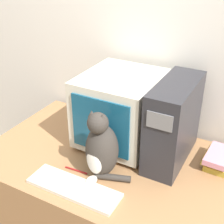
{
  "coord_description": "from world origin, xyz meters",
  "views": [
    {
      "loc": [
        0.7,
        -0.8,
        1.77
      ],
      "look_at": [
        0.01,
        0.47,
        0.98
      ],
      "focal_mm": 50.0,
      "sensor_mm": 36.0,
      "label": 1
    }
  ],
  "objects_px": {
    "keyboard": "(74,188)",
    "cat": "(101,149)",
    "book_stack": "(219,159)",
    "pen": "(76,170)",
    "computer_tower": "(173,122)",
    "crt_monitor": "(120,109)"
  },
  "relations": [
    {
      "from": "crt_monitor",
      "to": "cat",
      "type": "height_order",
      "value": "crt_monitor"
    },
    {
      "from": "keyboard",
      "to": "book_stack",
      "type": "xyz_separation_m",
      "value": [
        0.58,
        0.53,
        0.03
      ]
    },
    {
      "from": "crt_monitor",
      "to": "computer_tower",
      "type": "distance_m",
      "value": 0.32
    },
    {
      "from": "keyboard",
      "to": "book_stack",
      "type": "relative_size",
      "value": 2.13
    },
    {
      "from": "cat",
      "to": "pen",
      "type": "distance_m",
      "value": 0.21
    },
    {
      "from": "computer_tower",
      "to": "cat",
      "type": "bearing_deg",
      "value": -130.31
    },
    {
      "from": "crt_monitor",
      "to": "cat",
      "type": "relative_size",
      "value": 1.25
    },
    {
      "from": "computer_tower",
      "to": "cat",
      "type": "distance_m",
      "value": 0.41
    },
    {
      "from": "keyboard",
      "to": "cat",
      "type": "relative_size",
      "value": 1.26
    },
    {
      "from": "crt_monitor",
      "to": "book_stack",
      "type": "distance_m",
      "value": 0.61
    },
    {
      "from": "crt_monitor",
      "to": "computer_tower",
      "type": "bearing_deg",
      "value": -2.28
    },
    {
      "from": "cat",
      "to": "book_stack",
      "type": "relative_size",
      "value": 1.69
    },
    {
      "from": "crt_monitor",
      "to": "pen",
      "type": "xyz_separation_m",
      "value": [
        -0.07,
        -0.37,
        -0.22
      ]
    },
    {
      "from": "crt_monitor",
      "to": "cat",
      "type": "bearing_deg",
      "value": -79.66
    },
    {
      "from": "crt_monitor",
      "to": "pen",
      "type": "distance_m",
      "value": 0.43
    },
    {
      "from": "pen",
      "to": "book_stack",
      "type": "bearing_deg",
      "value": 32.29
    },
    {
      "from": "crt_monitor",
      "to": "pen",
      "type": "height_order",
      "value": "crt_monitor"
    },
    {
      "from": "book_stack",
      "to": "pen",
      "type": "distance_m",
      "value": 0.77
    },
    {
      "from": "book_stack",
      "to": "crt_monitor",
      "type": "bearing_deg",
      "value": -175.76
    },
    {
      "from": "keyboard",
      "to": "computer_tower",
      "type": "bearing_deg",
      "value": 55.58
    },
    {
      "from": "cat",
      "to": "book_stack",
      "type": "height_order",
      "value": "cat"
    },
    {
      "from": "cat",
      "to": "keyboard",
      "type": "bearing_deg",
      "value": -106.03
    }
  ]
}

